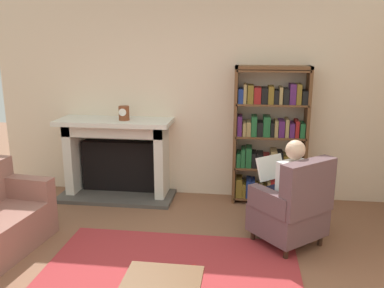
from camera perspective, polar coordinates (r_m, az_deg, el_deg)
The scene contains 9 objects.
back_wall at distance 5.53m, azimuth 0.83°, elevation 6.45°, with size 5.60×0.10×2.70m, color beige.
area_rug at distance 3.87m, azimuth -3.42°, elevation -18.51°, with size 2.40×1.80×0.01m, color #A12D30.
fireplace at distance 5.68m, azimuth -10.39°, elevation -1.55°, with size 1.56×0.64×1.09m.
mantel_clock at distance 5.41m, azimuth -9.53°, elevation 4.29°, with size 0.14×0.14×0.19m.
bookshelf at distance 5.37m, azimuth 10.85°, elevation 0.87°, with size 0.94×0.32×1.80m.
armchair_reading at distance 4.38m, azimuth 13.97°, elevation -8.67°, with size 0.89×0.89×0.97m.
seated_reader at distance 4.38m, azimuth 12.99°, elevation -5.83°, with size 0.57×0.59×1.14m.
side_table at distance 3.11m, azimuth -4.11°, elevation -19.31°, with size 0.56×0.39×0.45m.
scattered_books at distance 3.77m, azimuth -5.34°, elevation -19.08°, with size 0.64×0.70×0.03m.
Camera 1 is at (0.65, -2.89, 2.09)m, focal length 38.02 mm.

